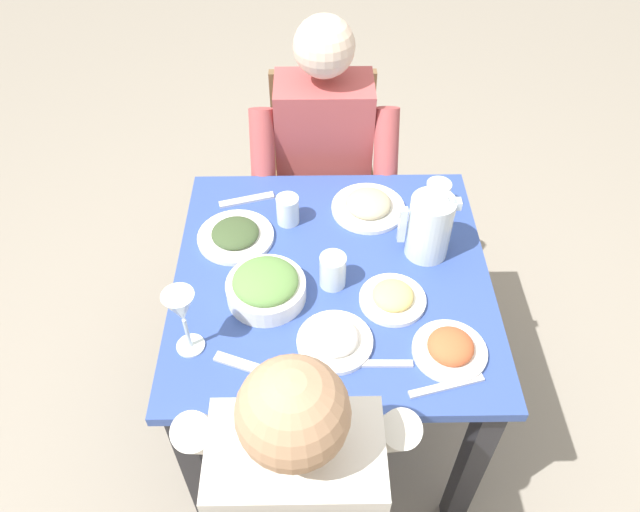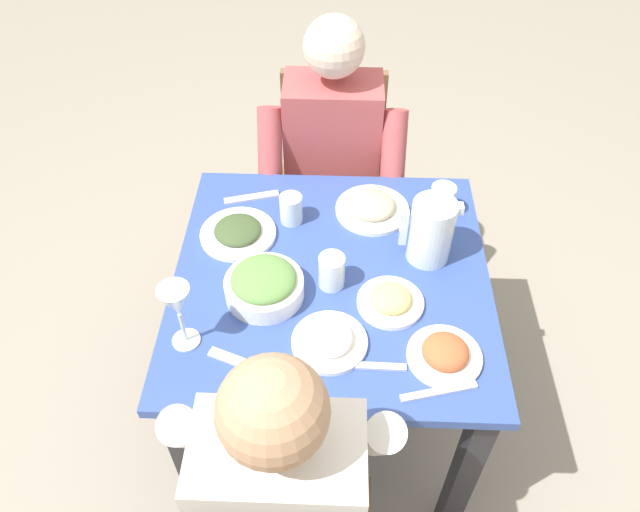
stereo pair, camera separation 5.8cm
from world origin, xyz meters
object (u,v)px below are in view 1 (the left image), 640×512
Objects in this scene: chair_near at (323,175)px; plate_rice_curry at (450,348)px; diner_far at (300,473)px; plate_beans at (368,205)px; water_pitcher at (429,227)px; diner_near at (324,179)px; dining_table at (332,305)px; water_glass_by_pitcher at (334,271)px; plate_fries at (393,297)px; water_glass_center at (288,210)px; plate_dolmas at (235,235)px; water_glass_far_left at (437,196)px; salad_bowl at (266,286)px; plate_yoghurt at (336,339)px; wine_glass at (181,310)px.

plate_rice_curry is at bearing 106.42° from chair_near.
diner_far is 5.32× the size of plate_beans.
water_pitcher is 0.86× the size of plate_beans.
diner_near is 5.32× the size of plate_beans.
dining_table is 0.18m from water_glass_by_pitcher.
chair_near reaches higher than plate_beans.
water_pitcher reaches higher than plate_fries.
water_glass_center is (0.12, -0.22, 0.17)m from dining_table.
water_glass_center is (0.11, 0.51, 0.28)m from chair_near.
water_glass_far_left is (-0.59, -0.12, 0.03)m from plate_dolmas.
plate_fries is at bearing 105.19° from diner_near.
salad_bowl is at bearing 34.67° from water_glass_far_left.
water_glass_center reaches higher than plate_beans.
plate_rice_curry is (-0.01, 0.34, -0.08)m from water_pitcher.
plate_beans is at bearing 105.54° from chair_near.
diner_far is at bearing 59.85° from water_pitcher.
plate_yoghurt is 0.46m from water_glass_center.
dining_table is at bearing -83.29° from water_glass_by_pitcher.
diner_far is 0.50m from plate_fries.
diner_near reaches higher than plate_dolmas.
dining_table is at bearing 39.72° from water_glass_far_left.
plate_dolmas is (0.27, -0.14, 0.15)m from dining_table.
water_pitcher reaches higher than plate_yoghurt.
plate_dolmas is (0.26, 0.58, 0.25)m from chair_near.
plate_rice_curry is 1.88× the size of water_glass_far_left.
plate_yoghurt is at bearing 77.11° from plate_beans.
plate_beans is (-0.20, -0.78, 0.11)m from diner_far.
diner_near reaches higher than water_pitcher.
plate_dolmas is (0.54, -0.06, -0.08)m from water_pitcher.
chair_near is at bearing -89.04° from dining_table.
water_glass_center is (0.11, 0.30, 0.13)m from diner_near.
dining_table is at bearing -146.71° from wine_glass.
diner_far is 6.02× the size of wine_glass.
plate_yoghurt is (-0.18, 0.15, -0.02)m from salad_bowl.
wine_glass is at bearing 36.48° from water_glass_far_left.
salad_bowl is at bearing -22.08° from plate_rice_curry.
chair_near is 9.13× the size of water_glass_far_left.
plate_dolmas is at bearing 55.04° from diner_near.
diner_near is at bearing -124.96° from plate_dolmas.
water_pitcher is 0.55m from plate_dolmas.
plate_beans is (0.04, -0.36, 0.00)m from plate_fries.
plate_yoghurt is at bearing 41.12° from plate_fries.
plate_yoghurt is at bearing -179.37° from wine_glass.
water_pitcher is at bearing -156.19° from water_glass_by_pitcher.
plate_yoghurt is 0.50m from plate_beans.
diner_near is 0.35m from water_glass_center.
diner_near is 0.55m from water_pitcher.
dining_table is at bearing 91.34° from diner_near.
plate_yoghurt is at bearing 91.22° from diner_near.
water_glass_by_pitcher is at bearing 23.81° from water_pitcher.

